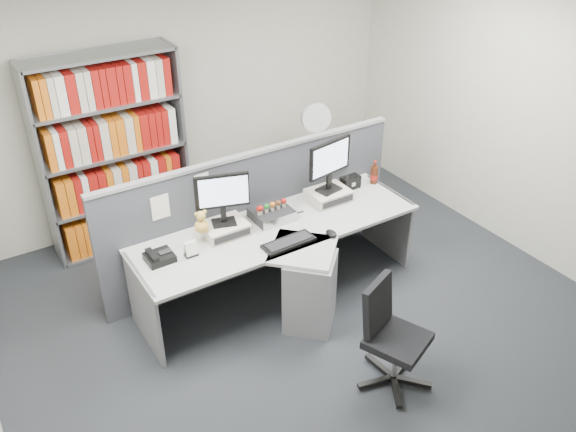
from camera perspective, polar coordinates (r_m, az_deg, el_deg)
ground at (r=5.21m, az=3.90°, el=-11.88°), size 5.50×5.50×0.00m
room_shell at (r=4.19m, az=4.77°, el=6.27°), size 5.04×5.54×2.72m
partition at (r=5.66m, az=-3.20°, el=0.33°), size 3.00×0.08×1.27m
desk at (r=5.29m, az=0.32°, el=-4.56°), size 2.60×1.20×0.72m
monitor_riser_left at (r=5.22m, az=-6.02°, el=-1.17°), size 0.38×0.31×0.10m
monitor_riser_right at (r=5.71m, az=3.86°, el=1.99°), size 0.38×0.31×0.10m
monitor_left at (r=5.05m, az=-6.22°, el=1.99°), size 0.45×0.20×0.47m
monitor_right at (r=5.55m, az=3.97°, el=5.15°), size 0.49×0.19×0.50m
desktop_pc at (r=5.40m, az=-1.56°, el=0.20°), size 0.35×0.31×0.09m
figurines at (r=5.33m, az=-1.69°, el=0.94°), size 0.31×0.05×0.09m
keyboard at (r=5.07m, az=0.06°, el=-2.51°), size 0.47×0.19×0.03m
mouse at (r=5.19m, az=4.11°, el=-1.65°), size 0.08×0.12×0.05m
desk_phone at (r=4.97m, az=-12.09°, el=-3.80°), size 0.22×0.20×0.09m
desk_calendar at (r=4.97m, az=-9.17°, el=-3.19°), size 0.11×0.08×0.13m
plush_toy at (r=5.05m, az=-8.18°, el=-0.71°), size 0.12×0.12×0.21m
speaker at (r=5.92m, az=5.90°, el=3.19°), size 0.19×0.10×0.13m
cola_bottle at (r=6.03m, az=8.13°, el=3.86°), size 0.07×0.07×0.24m
shelving_unit at (r=6.20m, az=-16.15°, el=5.43°), size 1.41×0.40×2.00m
filing_cabinet at (r=6.91m, az=2.48°, el=3.63°), size 0.45×0.61×0.70m
desk_fan at (r=6.62m, az=2.61°, el=8.93°), size 0.32×0.20×0.54m
office_chair at (r=4.66m, az=9.59°, el=-10.80°), size 0.58×0.57×0.87m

